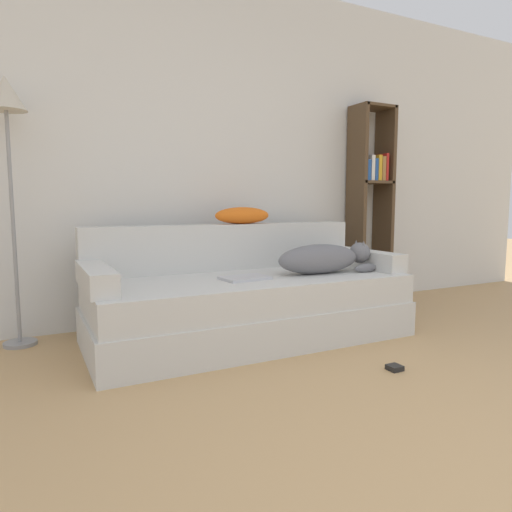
{
  "coord_description": "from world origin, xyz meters",
  "views": [
    {
      "loc": [
        -1.39,
        -0.45,
        0.92
      ],
      "look_at": [
        -0.05,
        2.19,
        0.58
      ],
      "focal_mm": 32.0,
      "sensor_mm": 36.0,
      "label": 1
    }
  ],
  "objects_px": {
    "couch": "(250,308)",
    "dog": "(325,258)",
    "laptop": "(245,278)",
    "throw_pillow": "(242,216)",
    "power_adapter": "(395,368)",
    "bookshelf": "(370,193)",
    "floor_lamp": "(7,120)"
  },
  "relations": [
    {
      "from": "laptop",
      "to": "bookshelf",
      "type": "xyz_separation_m",
      "value": [
        1.59,
        0.65,
        0.57
      ]
    },
    {
      "from": "dog",
      "to": "power_adapter",
      "type": "distance_m",
      "value": 0.96
    },
    {
      "from": "throw_pillow",
      "to": "floor_lamp",
      "type": "distance_m",
      "value": 1.66
    },
    {
      "from": "dog",
      "to": "throw_pillow",
      "type": "bearing_deg",
      "value": 129.6
    },
    {
      "from": "bookshelf",
      "to": "laptop",
      "type": "bearing_deg",
      "value": -157.84
    },
    {
      "from": "throw_pillow",
      "to": "floor_lamp",
      "type": "relative_size",
      "value": 0.26
    },
    {
      "from": "dog",
      "to": "floor_lamp",
      "type": "height_order",
      "value": "floor_lamp"
    },
    {
      "from": "bookshelf",
      "to": "floor_lamp",
      "type": "height_order",
      "value": "bookshelf"
    },
    {
      "from": "throw_pillow",
      "to": "couch",
      "type": "bearing_deg",
      "value": -108.63
    },
    {
      "from": "throw_pillow",
      "to": "bookshelf",
      "type": "relative_size",
      "value": 0.24
    },
    {
      "from": "bookshelf",
      "to": "power_adapter",
      "type": "xyz_separation_m",
      "value": [
        -1.07,
        -1.47,
        -1.0
      ]
    },
    {
      "from": "laptop",
      "to": "power_adapter",
      "type": "height_order",
      "value": "laptop"
    },
    {
      "from": "laptop",
      "to": "power_adapter",
      "type": "relative_size",
      "value": 4.32
    },
    {
      "from": "laptop",
      "to": "floor_lamp",
      "type": "distance_m",
      "value": 1.78
    },
    {
      "from": "power_adapter",
      "to": "bookshelf",
      "type": "bearing_deg",
      "value": 54.05
    },
    {
      "from": "dog",
      "to": "bookshelf",
      "type": "bearing_deg",
      "value": 34.28
    },
    {
      "from": "couch",
      "to": "bookshelf",
      "type": "height_order",
      "value": "bookshelf"
    },
    {
      "from": "throw_pillow",
      "to": "dog",
      "type": "bearing_deg",
      "value": -50.4
    },
    {
      "from": "power_adapter",
      "to": "dog",
      "type": "bearing_deg",
      "value": 83.68
    },
    {
      "from": "laptop",
      "to": "throw_pillow",
      "type": "height_order",
      "value": "throw_pillow"
    },
    {
      "from": "throw_pillow",
      "to": "floor_lamp",
      "type": "height_order",
      "value": "floor_lamp"
    },
    {
      "from": "laptop",
      "to": "throw_pillow",
      "type": "bearing_deg",
      "value": 60.24
    },
    {
      "from": "couch",
      "to": "bookshelf",
      "type": "distance_m",
      "value": 1.81
    },
    {
      "from": "throw_pillow",
      "to": "laptop",
      "type": "bearing_deg",
      "value": -113.48
    },
    {
      "from": "dog",
      "to": "laptop",
      "type": "xyz_separation_m",
      "value": [
        -0.62,
        0.02,
        -0.1
      ]
    },
    {
      "from": "couch",
      "to": "dog",
      "type": "relative_size",
      "value": 2.8
    },
    {
      "from": "throw_pillow",
      "to": "power_adapter",
      "type": "distance_m",
      "value": 1.57
    },
    {
      "from": "couch",
      "to": "dog",
      "type": "height_order",
      "value": "dog"
    },
    {
      "from": "laptop",
      "to": "power_adapter",
      "type": "xyz_separation_m",
      "value": [
        0.53,
        -0.82,
        -0.42
      ]
    },
    {
      "from": "couch",
      "to": "bookshelf",
      "type": "relative_size",
      "value": 1.19
    },
    {
      "from": "couch",
      "to": "laptop",
      "type": "distance_m",
      "value": 0.25
    },
    {
      "from": "dog",
      "to": "power_adapter",
      "type": "bearing_deg",
      "value": -96.32
    }
  ]
}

